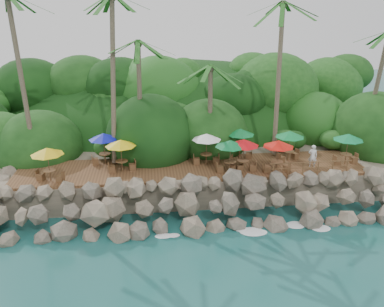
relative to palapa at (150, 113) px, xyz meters
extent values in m
plane|color=#19514F|center=(3.04, -9.37, -5.79)|extent=(140.00, 140.00, 0.00)
cube|color=gray|center=(3.04, 6.63, -4.74)|extent=(32.00, 25.20, 2.10)
ellipsoid|color=#143811|center=(3.04, 14.13, -5.79)|extent=(44.80, 28.00, 15.40)
cube|color=brown|center=(3.04, -3.37, -3.59)|extent=(26.00, 5.00, 0.20)
ellipsoid|color=white|center=(-8.96, -9.07, -5.76)|extent=(1.20, 0.80, 0.06)
ellipsoid|color=white|center=(-5.96, -9.07, -5.76)|extent=(1.20, 0.80, 0.06)
ellipsoid|color=white|center=(-2.96, -9.07, -5.76)|extent=(1.20, 0.80, 0.06)
ellipsoid|color=white|center=(0.04, -9.07, -5.76)|extent=(1.20, 0.80, 0.06)
ellipsoid|color=white|center=(3.04, -9.07, -5.76)|extent=(1.20, 0.80, 0.06)
ellipsoid|color=white|center=(6.04, -9.07, -5.76)|extent=(1.20, 0.80, 0.06)
ellipsoid|color=white|center=(9.04, -9.07, -5.76)|extent=(1.20, 0.80, 0.06)
ellipsoid|color=white|center=(12.04, -9.07, -5.76)|extent=(1.20, 0.80, 0.06)
ellipsoid|color=white|center=(15.04, -9.07, -5.76)|extent=(1.20, 0.80, 0.06)
cylinder|color=brown|center=(-9.29, -0.55, 2.65)|extent=(1.18, 1.73, 12.24)
cylinder|color=brown|center=(-2.62, -0.97, 2.69)|extent=(0.88, 2.72, 12.21)
cylinder|color=brown|center=(-0.73, -0.06, 1.02)|extent=(0.63, 0.68, 9.03)
ellipsoid|color=#23601E|center=(-0.73, -0.06, 5.53)|extent=(6.00, 6.00, 2.40)
cylinder|color=brown|center=(4.75, -0.87, 0.12)|extent=(0.54, 0.60, 7.23)
ellipsoid|color=#23601E|center=(4.75, -0.87, 3.74)|extent=(6.00, 6.00, 2.40)
cylinder|color=brown|center=(10.27, -0.43, 2.46)|extent=(1.02, 2.60, 11.75)
ellipsoid|color=#23601E|center=(10.27, -0.43, 8.41)|extent=(6.00, 6.00, 2.40)
cylinder|color=brown|center=(18.49, -0.63, 1.33)|extent=(0.74, 1.18, 9.63)
cylinder|color=brown|center=(-1.40, -1.40, -2.29)|extent=(0.16, 0.16, 2.40)
cylinder|color=brown|center=(1.40, -1.40, -2.29)|extent=(0.16, 0.16, 2.40)
cylinder|color=brown|center=(-1.40, 1.40, -2.29)|extent=(0.16, 0.16, 2.40)
cylinder|color=brown|center=(1.40, 1.40, -2.29)|extent=(0.16, 0.16, 2.40)
cone|color=brown|center=(0.00, 0.00, 0.01)|extent=(5.63, 5.63, 2.20)
cylinder|color=brown|center=(-7.01, -4.86, -3.10)|extent=(0.09, 0.09, 0.79)
cylinder|color=brown|center=(-7.01, -4.86, -2.69)|extent=(0.90, 0.90, 0.05)
cylinder|color=brown|center=(-7.01, -4.86, -2.31)|extent=(0.05, 0.05, 2.36)
cone|color=gold|center=(-7.01, -4.86, -1.29)|extent=(2.25, 2.25, 0.48)
cube|color=brown|center=(-7.72, -4.62, -3.25)|extent=(0.57, 0.57, 0.49)
cube|color=brown|center=(-6.30, -5.10, -3.25)|extent=(0.57, 0.57, 0.49)
cylinder|color=brown|center=(-2.16, -3.60, -3.10)|extent=(0.09, 0.09, 0.79)
cylinder|color=brown|center=(-2.16, -3.60, -2.69)|extent=(0.90, 0.90, 0.05)
cylinder|color=brown|center=(-2.16, -3.60, -2.31)|extent=(0.05, 0.05, 2.36)
cone|color=gold|center=(-2.16, -3.60, -1.29)|extent=(2.25, 2.25, 0.48)
cube|color=brown|center=(-2.90, -3.75, -3.25)|extent=(0.53, 0.53, 0.49)
cube|color=brown|center=(-1.43, -3.46, -3.25)|extent=(0.53, 0.53, 0.49)
cylinder|color=brown|center=(6.68, -4.47, -3.10)|extent=(0.09, 0.09, 0.79)
cylinder|color=brown|center=(6.68, -4.47, -2.69)|extent=(0.90, 0.90, 0.05)
cylinder|color=brown|center=(6.68, -4.47, -2.31)|extent=(0.05, 0.05, 2.36)
cone|color=red|center=(6.68, -4.47, -1.29)|extent=(2.25, 2.25, 0.48)
cube|color=brown|center=(5.93, -4.36, -3.25)|extent=(0.51, 0.51, 0.49)
cube|color=brown|center=(7.42, -4.58, -3.25)|extent=(0.51, 0.51, 0.49)
cylinder|color=brown|center=(7.04, -1.77, -3.10)|extent=(0.09, 0.09, 0.79)
cylinder|color=brown|center=(7.04, -1.77, -2.69)|extent=(0.90, 0.90, 0.05)
cylinder|color=brown|center=(7.04, -1.77, -2.31)|extent=(0.05, 0.05, 2.36)
cone|color=#0C7131|center=(7.04, -1.77, -1.29)|extent=(2.25, 2.25, 0.48)
cube|color=brown|center=(6.32, -1.57, -3.25)|extent=(0.56, 0.56, 0.49)
cube|color=brown|center=(7.77, -1.98, -3.25)|extent=(0.56, 0.56, 0.49)
cylinder|color=brown|center=(4.20, -2.82, -3.10)|extent=(0.09, 0.09, 0.79)
cylinder|color=brown|center=(4.20, -2.82, -2.69)|extent=(0.90, 0.90, 0.05)
cylinder|color=brown|center=(4.20, -2.82, -2.31)|extent=(0.05, 0.05, 2.36)
cone|color=white|center=(4.20, -2.82, -1.29)|extent=(2.25, 2.25, 0.48)
cube|color=brown|center=(3.45, -2.78, -3.25)|extent=(0.47, 0.47, 0.49)
cube|color=brown|center=(4.95, -2.85, -3.25)|extent=(0.47, 0.47, 0.49)
cylinder|color=brown|center=(14.84, -4.03, -3.10)|extent=(0.09, 0.09, 0.79)
cylinder|color=brown|center=(14.84, -4.03, -2.69)|extent=(0.90, 0.90, 0.05)
cylinder|color=brown|center=(14.84, -4.03, -2.31)|extent=(0.05, 0.05, 2.36)
cone|color=#0D7C41|center=(14.84, -4.03, -1.29)|extent=(2.25, 2.25, 0.48)
cube|color=brown|center=(14.10, -4.16, -3.25)|extent=(0.52, 0.52, 0.49)
cube|color=brown|center=(15.58, -3.90, -3.25)|extent=(0.52, 0.52, 0.49)
cylinder|color=brown|center=(9.10, -4.97, -3.10)|extent=(0.09, 0.09, 0.79)
cylinder|color=brown|center=(9.10, -4.97, -2.69)|extent=(0.90, 0.90, 0.05)
cylinder|color=brown|center=(9.10, -4.97, -2.31)|extent=(0.05, 0.05, 2.36)
cone|color=red|center=(9.10, -4.97, -1.29)|extent=(2.25, 2.25, 0.48)
cube|color=brown|center=(8.35, -4.97, -3.25)|extent=(0.45, 0.45, 0.49)
cube|color=brown|center=(9.85, -4.98, -3.25)|extent=(0.45, 0.45, 0.49)
cylinder|color=brown|center=(10.70, -2.83, -3.10)|extent=(0.09, 0.09, 0.79)
cylinder|color=brown|center=(10.70, -2.83, -2.69)|extent=(0.90, 0.90, 0.05)
cylinder|color=brown|center=(10.70, -2.83, -2.31)|extent=(0.05, 0.05, 2.36)
cone|color=#0D7B37|center=(10.70, -2.83, -1.29)|extent=(2.25, 2.25, 0.48)
cube|color=brown|center=(10.02, -3.14, -3.25)|extent=(0.60, 0.60, 0.49)
cube|color=brown|center=(11.38, -2.51, -3.25)|extent=(0.60, 0.60, 0.49)
cylinder|color=brown|center=(-3.54, -1.86, -3.10)|extent=(0.09, 0.09, 0.79)
cylinder|color=brown|center=(-3.54, -1.86, -2.69)|extent=(0.90, 0.90, 0.05)
cylinder|color=brown|center=(-3.54, -1.86, -2.31)|extent=(0.05, 0.05, 2.36)
cone|color=#0C13A4|center=(-3.54, -1.86, -1.29)|extent=(2.25, 2.25, 0.48)
cube|color=brown|center=(-4.28, -2.00, -3.25)|extent=(0.53, 0.53, 0.49)
cube|color=brown|center=(-2.81, -1.72, -3.25)|extent=(0.53, 0.53, 0.49)
cylinder|color=brown|center=(5.68, -4.59, -3.10)|extent=(0.09, 0.09, 0.79)
cylinder|color=brown|center=(5.68, -4.59, -2.69)|extent=(0.90, 0.90, 0.05)
cylinder|color=brown|center=(5.68, -4.59, -2.31)|extent=(0.05, 0.05, 2.36)
cone|color=#0B6A32|center=(5.68, -4.59, -1.29)|extent=(2.25, 2.25, 0.48)
cube|color=brown|center=(4.93, -4.63, -3.25)|extent=(0.47, 0.47, 0.49)
cube|color=brown|center=(6.43, -4.55, -3.25)|extent=(0.47, 0.47, 0.49)
cylinder|color=brown|center=(8.61, -5.72, -2.99)|extent=(0.10, 0.10, 1.00)
cylinder|color=brown|center=(9.71, -5.72, -2.99)|extent=(0.10, 0.10, 1.00)
cylinder|color=brown|center=(10.81, -5.72, -2.99)|extent=(0.10, 0.10, 1.00)
cylinder|color=brown|center=(11.91, -5.72, -2.99)|extent=(0.10, 0.10, 1.00)
cylinder|color=brown|center=(13.01, -5.72, -2.99)|extent=(0.10, 0.10, 1.00)
cylinder|color=brown|center=(14.11, -5.72, -2.99)|extent=(0.10, 0.10, 1.00)
cube|color=brown|center=(11.36, -5.72, -2.54)|extent=(6.10, 0.06, 0.06)
cube|color=brown|center=(11.36, -5.72, -2.94)|extent=(6.10, 0.06, 0.06)
imported|color=white|center=(12.01, -4.42, -2.59)|extent=(0.76, 0.63, 1.79)
camera|label=1|loc=(-0.04, -31.14, 7.70)|focal=37.22mm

